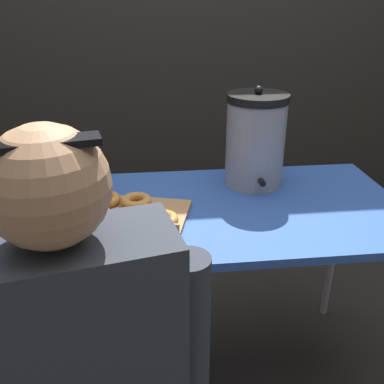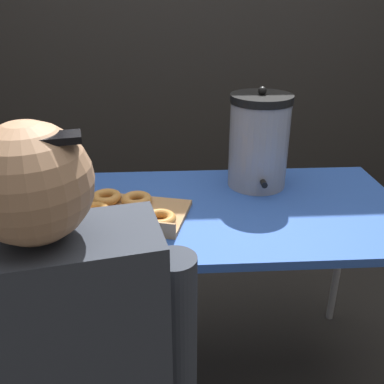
% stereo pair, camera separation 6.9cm
% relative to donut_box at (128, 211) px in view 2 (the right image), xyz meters
% --- Properties ---
extents(ground_plane, '(12.00, 12.00, 0.00)m').
position_rel_donut_box_xyz_m(ground_plane, '(0.30, 0.05, -0.79)').
color(ground_plane, '#2D2B28').
extents(back_wall, '(6.00, 0.11, 2.46)m').
position_rel_donut_box_xyz_m(back_wall, '(0.30, 1.28, 0.45)').
color(back_wall, '#282623').
rests_on(back_wall, ground).
extents(folding_table, '(1.29, 0.67, 0.77)m').
position_rel_donut_box_xyz_m(folding_table, '(0.30, 0.05, -0.08)').
color(folding_table, '#2D56B2').
rests_on(folding_table, ground).
extents(donut_box, '(0.40, 0.33, 0.05)m').
position_rel_donut_box_xyz_m(donut_box, '(0.00, 0.00, 0.00)').
color(donut_box, tan).
rests_on(donut_box, folding_table).
extents(coffee_urn, '(0.22, 0.25, 0.37)m').
position_rel_donut_box_xyz_m(coffee_urn, '(0.47, 0.23, 0.15)').
color(coffee_urn, '#939399').
rests_on(coffee_urn, folding_table).
extents(cell_phone, '(0.10, 0.15, 0.01)m').
position_rel_donut_box_xyz_m(cell_phone, '(-0.25, -0.15, -0.02)').
color(cell_phone, '#2D334C').
rests_on(cell_phone, folding_table).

